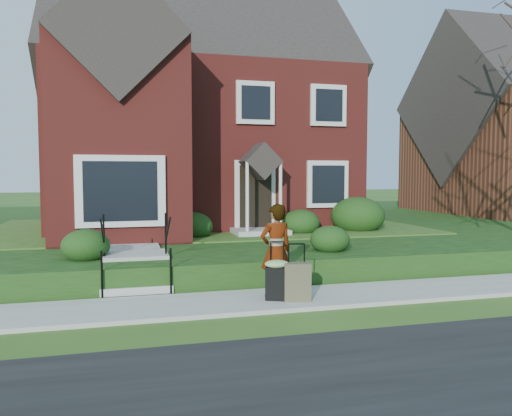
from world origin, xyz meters
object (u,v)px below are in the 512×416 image
object	(u,v)px
front_steps	(136,266)
suitcase_black	(277,277)
woman	(276,250)
suitcase_olive	(297,282)

from	to	relation	value
front_steps	suitcase_black	world-z (taller)	front_steps
woman	suitcase_black	xyz separation A→B (m)	(-0.06, -0.27, -0.47)
front_steps	suitcase_olive	size ratio (longest dim) A/B	1.89
suitcase_olive	suitcase_black	bearing A→B (deg)	168.18
woman	suitcase_black	bearing A→B (deg)	67.98
front_steps	suitcase_black	xyz separation A→B (m)	(2.52, -2.01, 0.03)
front_steps	suitcase_black	bearing A→B (deg)	-38.48
suitcase_black	suitcase_olive	distance (m)	0.39
front_steps	woman	distance (m)	3.16
suitcase_black	suitcase_olive	xyz separation A→B (m)	(0.35, -0.14, -0.07)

